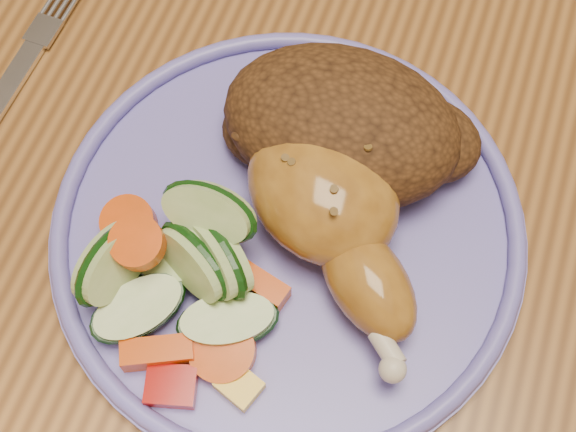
{
  "coord_description": "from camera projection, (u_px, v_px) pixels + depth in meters",
  "views": [
    {
      "loc": [
        0.0,
        -0.26,
        1.16
      ],
      "look_at": [
        -0.06,
        -0.09,
        0.78
      ],
      "focal_mm": 50.0,
      "sensor_mm": 36.0,
      "label": 1
    }
  ],
  "objects": [
    {
      "name": "vegetable_pile",
      "position": [
        180.0,
        275.0,
        0.41
      ],
      "size": [
        0.12,
        0.12,
        0.06
      ],
      "color": "#A50A05",
      "rests_on": "plate"
    },
    {
      "name": "plate",
      "position": [
        288.0,
        232.0,
        0.44
      ],
      "size": [
        0.26,
        0.26,
        0.01
      ],
      "primitive_type": "cylinder",
      "color": "#6A61C1",
      "rests_on": "dining_table"
    },
    {
      "name": "dining_table",
      "position": [
        407.0,
        196.0,
        0.55
      ],
      "size": [
        0.9,
        1.4,
        0.75
      ],
      "color": "brown",
      "rests_on": "ground"
    },
    {
      "name": "rice_pilaf",
      "position": [
        347.0,
        127.0,
        0.44
      ],
      "size": [
        0.14,
        0.1,
        0.06
      ],
      "color": "#482912",
      "rests_on": "plate"
    },
    {
      "name": "ground",
      "position": [
        345.0,
        402.0,
        1.16
      ],
      "size": [
        4.0,
        4.0,
        0.0
      ],
      "primitive_type": "plane",
      "color": "brown",
      "rests_on": "ground"
    },
    {
      "name": "fork",
      "position": [
        9.0,
        86.0,
        0.49
      ],
      "size": [
        0.02,
        0.16,
        0.0
      ],
      "color": "silver",
      "rests_on": "dining_table"
    },
    {
      "name": "chicken_leg",
      "position": [
        333.0,
        212.0,
        0.42
      ],
      "size": [
        0.13,
        0.14,
        0.05
      ],
      "color": "#AA6E23",
      "rests_on": "plate"
    },
    {
      "name": "plate_rim",
      "position": [
        288.0,
        224.0,
        0.43
      ],
      "size": [
        0.26,
        0.26,
        0.01
      ],
      "primitive_type": "torus",
      "color": "#6A61C1",
      "rests_on": "plate"
    }
  ]
}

